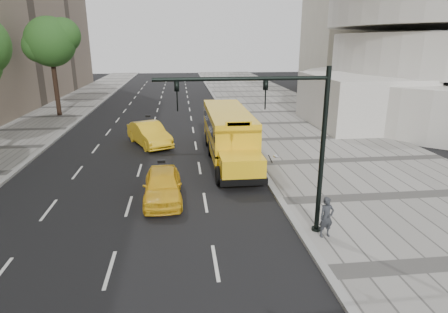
{
  "coord_description": "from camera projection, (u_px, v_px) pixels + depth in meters",
  "views": [
    {
      "loc": [
        1.5,
        -21.05,
        7.21
      ],
      "look_at": [
        3.5,
        -4.0,
        1.9
      ],
      "focal_mm": 30.0,
      "sensor_mm": 36.0,
      "label": 1
    }
  ],
  "objects": [
    {
      "name": "ground",
      "position": [
        157.0,
        169.0,
        21.93
      ],
      "size": [
        140.0,
        140.0,
        0.0
      ],
      "primitive_type": "plane",
      "color": "black",
      "rests_on": "ground"
    },
    {
      "name": "sidewalk_museum",
      "position": [
        352.0,
        161.0,
        23.25
      ],
      "size": [
        12.0,
        140.0,
        0.15
      ],
      "primitive_type": "cube",
      "color": "gray",
      "rests_on": "ground"
    },
    {
      "name": "curb_museum",
      "position": [
        257.0,
        165.0,
        22.58
      ],
      "size": [
        0.3,
        140.0,
        0.15
      ],
      "primitive_type": "cube",
      "color": "gray",
      "rests_on": "ground"
    },
    {
      "name": "curb_far",
      "position": [
        13.0,
        174.0,
        21.02
      ],
      "size": [
        0.3,
        140.0,
        0.15
      ],
      "primitive_type": "cube",
      "color": "gray",
      "rests_on": "ground"
    },
    {
      "name": "tree_c",
      "position": [
        51.0,
        41.0,
        35.22
      ],
      "size": [
        5.21,
        4.63,
        9.47
      ],
      "color": "black",
      "rests_on": "ground"
    },
    {
      "name": "school_bus",
      "position": [
        228.0,
        130.0,
        23.89
      ],
      "size": [
        2.96,
        11.56,
        3.19
      ],
      "color": "yellow",
      "rests_on": "ground"
    },
    {
      "name": "taxi_near",
      "position": [
        163.0,
        185.0,
        17.53
      ],
      "size": [
        1.87,
        4.39,
        1.48
      ],
      "primitive_type": "imported",
      "rotation": [
        0.0,
        0.0,
        0.03
      ],
      "color": "yellow",
      "rests_on": "ground"
    },
    {
      "name": "taxi_far",
      "position": [
        149.0,
        134.0,
        26.8
      ],
      "size": [
        3.66,
        5.31,
        1.66
      ],
      "primitive_type": "imported",
      "rotation": [
        0.0,
        0.0,
        0.42
      ],
      "color": "yellow",
      "rests_on": "ground"
    },
    {
      "name": "pedestrian",
      "position": [
        327.0,
        217.0,
        13.91
      ],
      "size": [
        0.63,
        0.47,
        1.58
      ],
      "primitive_type": "imported",
      "rotation": [
        0.0,
        0.0,
        0.17
      ],
      "color": "#2A2D31",
      "rests_on": "sidewalk_museum"
    },
    {
      "name": "traffic_signal",
      "position": [
        286.0,
        133.0,
        13.28
      ],
      "size": [
        6.18,
        0.36,
        6.4
      ],
      "color": "black",
      "rests_on": "ground"
    }
  ]
}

